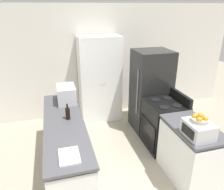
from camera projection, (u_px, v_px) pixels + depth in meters
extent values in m
cube|color=silver|center=(95.00, 62.00, 5.16)|extent=(7.00, 0.06, 2.60)
cube|color=silver|center=(66.00, 149.00, 3.50)|extent=(0.58, 2.23, 0.85)
cube|color=#4C4C51|center=(64.00, 123.00, 3.31)|extent=(0.60, 2.28, 0.04)
cube|color=silver|center=(189.00, 154.00, 3.37)|extent=(0.58, 0.95, 0.85)
cube|color=#4C4C51|center=(193.00, 128.00, 3.18)|extent=(0.60, 0.97, 0.04)
cube|color=white|center=(100.00, 79.00, 5.00)|extent=(0.93, 0.56, 1.96)
sphere|color=#B2B2B7|center=(101.00, 84.00, 4.73)|extent=(0.03, 0.03, 0.03)
sphere|color=#B2B2B7|center=(104.00, 83.00, 4.75)|extent=(0.03, 0.03, 0.03)
cube|color=black|center=(164.00, 125.00, 4.12)|extent=(0.64, 0.71, 0.92)
cube|color=black|center=(147.00, 133.00, 4.09)|extent=(0.02, 0.63, 0.51)
cube|color=black|center=(181.00, 97.00, 3.99)|extent=(0.06, 0.67, 0.16)
cylinder|color=black|center=(164.00, 107.00, 3.76)|extent=(0.17, 0.17, 0.01)
cylinder|color=black|center=(155.00, 100.00, 4.06)|extent=(0.17, 0.17, 0.01)
cylinder|color=black|center=(177.00, 106.00, 3.83)|extent=(0.17, 0.17, 0.01)
cylinder|color=black|center=(168.00, 98.00, 4.13)|extent=(0.17, 0.17, 0.01)
cube|color=black|center=(151.00, 91.00, 4.63)|extent=(0.73, 0.68, 1.73)
cylinder|color=gray|center=(137.00, 92.00, 4.34)|extent=(0.02, 0.02, 0.95)
cube|color=#B2B2B7|center=(66.00, 94.00, 3.94)|extent=(0.32, 0.47, 0.30)
cube|color=black|center=(76.00, 94.00, 3.95)|extent=(0.01, 0.29, 0.22)
cylinder|color=black|center=(68.00, 114.00, 3.35)|extent=(0.07, 0.07, 0.18)
cylinder|color=black|center=(67.00, 106.00, 3.31)|extent=(0.03, 0.03, 0.07)
cube|color=#B2B2B7|center=(198.00, 130.00, 2.90)|extent=(0.32, 0.38, 0.22)
cube|color=black|center=(188.00, 131.00, 2.85)|extent=(0.01, 0.27, 0.13)
cylinder|color=#B2A893|center=(200.00, 120.00, 2.86)|extent=(0.23, 0.23, 0.05)
sphere|color=orange|center=(201.00, 115.00, 2.90)|extent=(0.07, 0.07, 0.07)
sphere|color=orange|center=(195.00, 116.00, 2.88)|extent=(0.07, 0.07, 0.07)
sphere|color=orange|center=(199.00, 119.00, 2.79)|extent=(0.07, 0.07, 0.07)
sphere|color=orange|center=(206.00, 118.00, 2.82)|extent=(0.07, 0.07, 0.07)
sphere|color=orange|center=(201.00, 115.00, 2.84)|extent=(0.07, 0.07, 0.07)
cube|color=silver|center=(69.00, 156.00, 2.54)|extent=(0.24, 0.33, 0.02)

